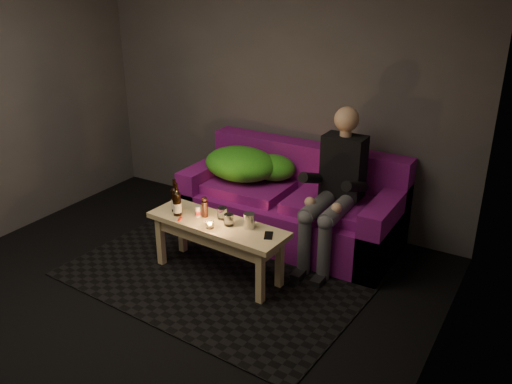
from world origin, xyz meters
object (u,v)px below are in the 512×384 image
coffee_table (217,232)px  steel_cup (249,221)px  beer_bottle_b (177,203)px  sofa (293,207)px  beer_bottle_a (175,199)px  person (335,185)px

coffee_table → steel_cup: bearing=9.7°
beer_bottle_b → coffee_table: bearing=7.8°
sofa → coffee_table: (-0.22, -0.94, 0.10)m
sofa → steel_cup: bearing=-86.1°
steel_cup → coffee_table: bearing=-170.3°
beer_bottle_b → beer_bottle_a: bearing=138.5°
coffee_table → sofa: bearing=77.0°
coffee_table → steel_cup: 0.32m
sofa → person: size_ratio=1.50×
person → beer_bottle_a: size_ratio=4.65×
sofa → person: (0.48, -0.16, 0.38)m
beer_bottle_a → sofa: bearing=55.6°
person → beer_bottle_a: (-1.12, -0.78, -0.09)m
steel_cup → beer_bottle_a: bearing=-176.5°
coffee_table → beer_bottle_b: 0.42m
beer_bottle_a → beer_bottle_b: size_ratio=1.01×
sofa → person: 0.63m
sofa → beer_bottle_a: sofa is taller
coffee_table → steel_cup: (0.28, 0.05, 0.15)m
beer_bottle_a → beer_bottle_b: beer_bottle_a is taller
sofa → steel_cup: (0.06, -0.90, 0.25)m
person → beer_bottle_b: 1.35m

